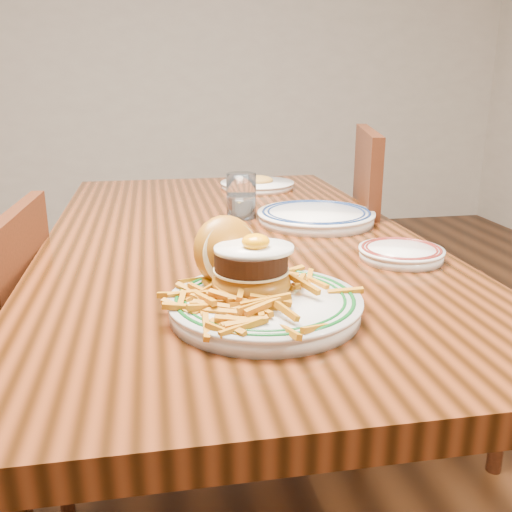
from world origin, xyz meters
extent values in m
plane|color=black|center=(0.00, 0.00, 0.00)|extent=(6.00, 6.00, 0.00)
cube|color=beige|center=(0.00, 3.00, 1.40)|extent=(5.00, 0.04, 2.80)
cube|color=black|center=(0.00, 0.00, 0.72)|extent=(0.85, 1.60, 0.05)
cylinder|color=black|center=(-0.36, 0.74, 0.35)|extent=(0.07, 0.07, 0.70)
cylinder|color=black|center=(0.36, 0.74, 0.35)|extent=(0.07, 0.07, 0.70)
cube|color=#411B0D|center=(-0.44, -0.14, 0.64)|extent=(0.05, 0.40, 0.43)
cylinder|color=#411B0D|center=(-0.45, 0.03, 0.20)|extent=(0.04, 0.04, 0.39)
cube|color=#411B0D|center=(0.62, 0.21, 0.46)|extent=(0.55, 0.55, 0.04)
cube|color=#411B0D|center=(0.43, 0.26, 0.72)|extent=(0.15, 0.44, 0.48)
cylinder|color=#411B0D|center=(0.86, 0.35, 0.22)|extent=(0.04, 0.04, 0.44)
cylinder|color=#411B0D|center=(0.49, 0.45, 0.22)|extent=(0.04, 0.04, 0.44)
cylinder|color=#411B0D|center=(0.76, -0.02, 0.22)|extent=(0.04, 0.04, 0.44)
cylinder|color=#411B0D|center=(0.39, 0.08, 0.22)|extent=(0.04, 0.04, 0.44)
cylinder|color=silver|center=(-0.02, -0.49, 0.76)|extent=(0.29, 0.29, 0.02)
cylinder|color=silver|center=(-0.02, -0.49, 0.78)|extent=(0.30, 0.30, 0.01)
torus|color=#0D4D19|center=(-0.02, -0.49, 0.78)|extent=(0.28, 0.28, 0.01)
torus|color=#0D4D19|center=(-0.02, -0.49, 0.78)|extent=(0.25, 0.25, 0.01)
ellipsoid|color=#A16014|center=(-0.03, -0.46, 0.79)|extent=(0.13, 0.13, 0.06)
cylinder|color=#D3BD84|center=(-0.03, -0.46, 0.81)|extent=(0.12, 0.12, 0.00)
cylinder|color=black|center=(-0.03, -0.46, 0.83)|extent=(0.12, 0.12, 0.03)
ellipsoid|color=white|center=(-0.03, -0.46, 0.85)|extent=(0.12, 0.10, 0.01)
ellipsoid|color=orange|center=(-0.03, -0.46, 0.86)|extent=(0.04, 0.04, 0.02)
ellipsoid|color=#A16014|center=(-0.06, -0.39, 0.83)|extent=(0.15, 0.14, 0.13)
cylinder|color=#D3BD84|center=(-0.06, -0.41, 0.83)|extent=(0.11, 0.08, 0.10)
cylinder|color=silver|center=(0.31, -0.26, 0.76)|extent=(0.17, 0.17, 0.02)
cylinder|color=silver|center=(0.31, -0.26, 0.77)|extent=(0.17, 0.17, 0.01)
torus|color=#5E1915|center=(0.31, -0.26, 0.77)|extent=(0.16, 0.16, 0.01)
torus|color=#5E1915|center=(0.31, -0.26, 0.77)|extent=(0.14, 0.14, 0.01)
cube|color=silver|center=(0.33, -0.25, 0.77)|extent=(0.10, 0.06, 0.00)
cylinder|color=silver|center=(0.22, 0.07, 0.76)|extent=(0.29, 0.29, 0.02)
cylinder|color=silver|center=(0.22, 0.07, 0.78)|extent=(0.30, 0.30, 0.01)
torus|color=#0E1F48|center=(0.22, 0.07, 0.78)|extent=(0.27, 0.27, 0.01)
torus|color=#0E1F48|center=(0.22, 0.07, 0.78)|extent=(0.25, 0.25, 0.01)
cylinder|color=white|center=(0.05, 0.16, 0.81)|extent=(0.08, 0.08, 0.12)
cylinder|color=silver|center=(0.05, 0.16, 0.78)|extent=(0.07, 0.07, 0.06)
cylinder|color=silver|center=(0.16, 0.56, 0.76)|extent=(0.24, 0.24, 0.02)
cylinder|color=silver|center=(0.16, 0.56, 0.77)|extent=(0.24, 0.24, 0.01)
ellipsoid|color=#B47F33|center=(0.16, 0.56, 0.78)|extent=(0.11, 0.09, 0.03)
camera|label=1|loc=(-0.18, -1.29, 1.10)|focal=40.00mm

